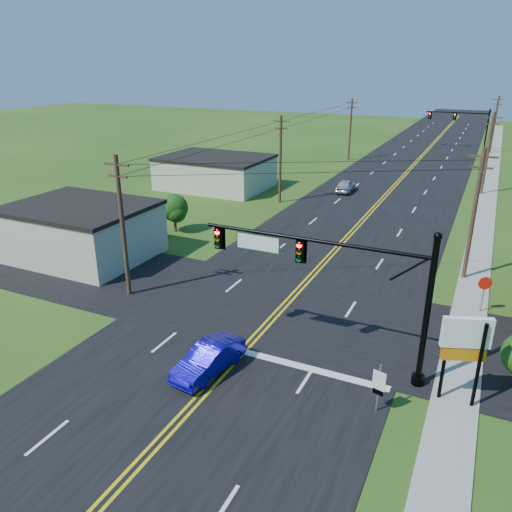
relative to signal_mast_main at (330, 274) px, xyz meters
The scene contains 20 objects.
ground 10.27m from the signal_mast_main, 118.47° to the right, with size 260.00×260.00×0.00m, color #234714.
road_main 42.49m from the signal_mast_main, 95.90° to the left, with size 16.00×220.00×0.04m, color black.
road_cross 7.56m from the signal_mast_main, 137.32° to the left, with size 70.00×10.00×0.04m, color black.
sidewalk 32.93m from the signal_mast_main, 79.10° to the left, with size 2.00×160.00×0.08m, color gray.
signal_mast_main is the anchor object (origin of this frame).
signal_mast_far 72.00m from the signal_mast_main, 89.92° to the left, with size 10.98×0.60×7.48m.
cream_bldg_near 22.33m from the signal_mast_main, 164.29° to the left, with size 10.20×8.20×4.10m.
cream_bldg_far 38.12m from the signal_mast_main, 127.88° to the left, with size 12.20×9.20×3.70m.
utility_pole_left_a 13.98m from the signal_mast_main, behind, with size 1.80×0.28×9.00m.
utility_pole_left_b 30.34m from the signal_mast_main, 117.14° to the left, with size 1.80×0.28×9.00m.
utility_pole_left_c 55.74m from the signal_mast_main, 104.37° to the left, with size 1.80×0.28×9.00m.
utility_pole_right_a 15.03m from the signal_mast_main, 68.69° to the left, with size 1.80×0.28×9.00m.
utility_pole_right_b 40.37m from the signal_mast_main, 82.22° to the left, with size 1.80×0.28×9.00m.
utility_pole_right_c 70.21m from the signal_mast_main, 85.54° to the left, with size 1.80×0.28×9.00m.
tree_left 23.22m from the signal_mast_main, 142.64° to the left, with size 2.40×2.40×3.37m.
blue_car 7.09m from the signal_mast_main, 145.61° to the right, with size 1.48×4.25×1.40m, color #0F07A6.
distant_car 35.61m from the signal_mast_main, 104.21° to the left, with size 1.66×4.13×1.41m, color silver.
route_sign 5.40m from the signal_mast_main, 41.26° to the right, with size 0.58×0.18×2.35m.
stop_sign 11.65m from the signal_mast_main, 53.04° to the left, with size 0.80×0.30×2.34m.
pylon_sign 6.42m from the signal_mast_main, ahead, with size 2.01×0.99×4.21m.
Camera 1 is at (10.32, -12.79, 14.03)m, focal length 35.00 mm.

